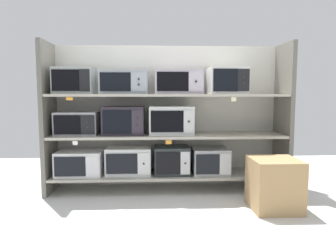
{
  "coord_description": "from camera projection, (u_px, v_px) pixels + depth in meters",
  "views": [
    {
      "loc": [
        -0.17,
        -3.72,
        1.17
      ],
      "look_at": [
        0.0,
        0.0,
        0.79
      ],
      "focal_mm": 33.26,
      "sensor_mm": 36.0,
      "label": 1
    }
  ],
  "objects": [
    {
      "name": "price_tag_0",
      "position": [
        75.0,
        143.0,
        3.46
      ],
      "size": [
        0.06,
        0.0,
        0.05
      ],
      "primitive_type": "cube",
      "color": "white"
    },
    {
      "name": "upright_right",
      "position": [
        283.0,
        117.0,
        3.8
      ],
      "size": [
        0.05,
        0.51,
        1.78
      ],
      "primitive_type": "cube",
      "color": "#68645B",
      "rests_on": "ground"
    },
    {
      "name": "shelf_1",
      "position": [
        168.0,
        135.0,
        3.76
      ],
      "size": [
        2.77,
        0.51,
        0.03
      ],
      "primitive_type": "cube",
      "color": "#ADA899"
    },
    {
      "name": "price_tag_3",
      "position": [
        234.0,
        99.0,
        3.49
      ],
      "size": [
        0.06,
        0.0,
        0.05
      ],
      "primitive_type": "cube",
      "color": "beige"
    },
    {
      "name": "price_tag_1",
      "position": [
        169.0,
        142.0,
        3.5
      ],
      "size": [
        0.07,
        0.0,
        0.04
      ],
      "primitive_type": "cube",
      "color": "orange"
    },
    {
      "name": "microwave_4",
      "position": [
        77.0,
        123.0,
        3.69
      ],
      "size": [
        0.49,
        0.34,
        0.27
      ],
      "color": "#9B99A2",
      "rests_on": "shelf_1"
    },
    {
      "name": "microwave_8",
      "position": [
        124.0,
        82.0,
        3.66
      ],
      "size": [
        0.55,
        0.37,
        0.27
      ],
      "color": "#9AA4AB",
      "rests_on": "shelf_2"
    },
    {
      "name": "back_panel",
      "position": [
        167.0,
        116.0,
        4.01
      ],
      "size": [
        2.97,
        0.04,
        1.78
      ],
      "primitive_type": "cube",
      "color": "beige",
      "rests_on": "ground"
    },
    {
      "name": "microwave_2",
      "position": [
        172.0,
        160.0,
        3.79
      ],
      "size": [
        0.42,
        0.38,
        0.34
      ],
      "color": "#262C2E",
      "rests_on": "shelf_0"
    },
    {
      "name": "shelf_0",
      "position": [
        168.0,
        175.0,
        3.81
      ],
      "size": [
        2.77,
        0.51,
        0.03
      ],
      "primitive_type": "cube",
      "color": "#ADA899",
      "rests_on": "ground"
    },
    {
      "name": "microwave_6",
      "position": [
        171.0,
        120.0,
        3.74
      ],
      "size": [
        0.53,
        0.35,
        0.34
      ],
      "color": "silver",
      "rests_on": "shelf_1"
    },
    {
      "name": "shelf_2",
      "position": [
        168.0,
        95.0,
        3.71
      ],
      "size": [
        2.77,
        0.51,
        0.03
      ],
      "primitive_type": "cube",
      "color": "#ADA899"
    },
    {
      "name": "microwave_5",
      "position": [
        124.0,
        121.0,
        3.71
      ],
      "size": [
        0.49,
        0.36,
        0.33
      ],
      "color": "#312A34",
      "rests_on": "shelf_1"
    },
    {
      "name": "microwave_0",
      "position": [
        80.0,
        163.0,
        3.74
      ],
      "size": [
        0.53,
        0.42,
        0.29
      ],
      "color": "silver",
      "rests_on": "shelf_0"
    },
    {
      "name": "upright_left",
      "position": [
        49.0,
        118.0,
        3.67
      ],
      "size": [
        0.05,
        0.51,
        1.78
      ],
      "primitive_type": "cube",
      "color": "#68645B",
      "rests_on": "ground"
    },
    {
      "name": "microwave_9",
      "position": [
        178.0,
        82.0,
        3.69
      ],
      "size": [
        0.56,
        0.4,
        0.28
      ],
      "color": "#BDB5C2",
      "rests_on": "shelf_2"
    },
    {
      "name": "price_tag_2",
      "position": [
        70.0,
        99.0,
        3.4
      ],
      "size": [
        0.07,
        0.0,
        0.03
      ],
      "primitive_type": "cube",
      "color": "orange"
    },
    {
      "name": "microwave_1",
      "position": [
        129.0,
        161.0,
        3.76
      ],
      "size": [
        0.54,
        0.34,
        0.33
      ],
      "color": "silver",
      "rests_on": "shelf_0"
    },
    {
      "name": "ground",
      "position": [
        173.0,
        224.0,
        2.83
      ],
      "size": [
        6.77,
        6.0,
        0.02
      ],
      "primitive_type": "cube",
      "color": "silver"
    },
    {
      "name": "microwave_3",
      "position": [
        210.0,
        161.0,
        3.81
      ],
      "size": [
        0.44,
        0.41,
        0.31
      ],
      "color": "#9D9EA2",
      "rests_on": "shelf_0"
    },
    {
      "name": "microwave_10",
      "position": [
        227.0,
        81.0,
        3.72
      ],
      "size": [
        0.44,
        0.43,
        0.31
      ],
      "color": "silver",
      "rests_on": "shelf_2"
    },
    {
      "name": "shipping_carton",
      "position": [
        274.0,
        184.0,
        3.16
      ],
      "size": [
        0.47,
        0.47,
        0.52
      ],
      "primitive_type": "cube",
      "color": "tan",
      "rests_on": "ground"
    },
    {
      "name": "microwave_7",
      "position": [
        74.0,
        81.0,
        3.64
      ],
      "size": [
        0.45,
        0.35,
        0.31
      ],
      "color": "#A0A7A3",
      "rests_on": "shelf_2"
    }
  ]
}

